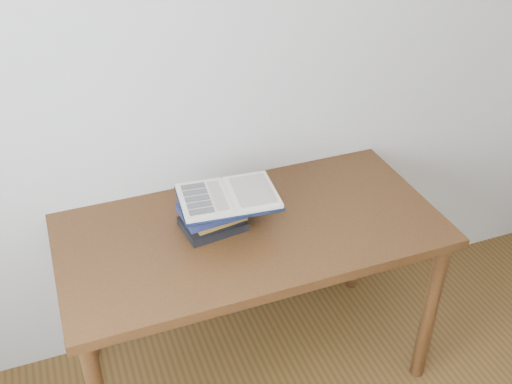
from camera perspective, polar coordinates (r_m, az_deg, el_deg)
name	(u,v)px	position (r m, az deg, el deg)	size (l,w,h in m)	color
desk	(251,246)	(2.40, -0.45, -5.13)	(1.49, 0.75, 0.80)	#4B2A12
book_stack	(214,214)	(2.32, -4.06, -2.12)	(0.27, 0.21, 0.12)	black
open_book	(228,197)	(2.28, -2.66, -0.46)	(0.40, 0.29, 0.03)	black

